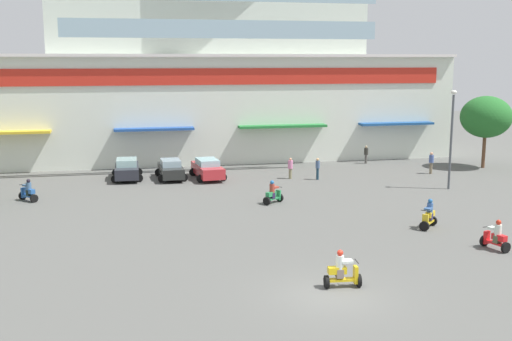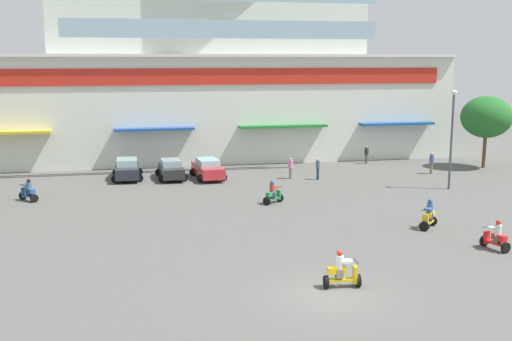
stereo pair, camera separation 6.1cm
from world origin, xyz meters
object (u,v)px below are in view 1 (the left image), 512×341
Objects in this scene: pedestrian_2 at (431,161)px; pedestrian_3 at (366,153)px; parked_car_1 at (171,169)px; scooter_rider_1 at (28,192)px; pedestrian_0 at (290,167)px; parked_car_0 at (127,169)px; scooter_rider_3 at (273,194)px; scooter_rider_2 at (496,237)px; scooter_rider_0 at (429,216)px; scooter_rider_4 at (342,272)px; streetlamp_near at (452,132)px; parked_car_2 at (208,169)px; pedestrian_1 at (318,167)px; plaza_tree_1 at (486,117)px.

pedestrian_3 is (-3.20, 5.64, -0.10)m from pedestrian_2.
scooter_rider_1 is (-9.45, -5.57, -0.15)m from parked_car_1.
pedestrian_2 is (29.75, 3.49, 0.38)m from scooter_rider_1.
parked_car_0 is at bearing 169.08° from pedestrian_0.
pedestrian_3 is (17.11, 3.56, 0.13)m from parked_car_1.
scooter_rider_1 is at bearing 165.68° from scooter_rider_3.
pedestrian_2 reaches higher than scooter_rider_2.
scooter_rider_0 is 10.52m from scooter_rider_4.
scooter_rider_2 is at bearing -110.26° from streetlamp_near.
parked_car_2 is at bearing -9.30° from parked_car_0.
pedestrian_1 is 8.80m from pedestrian_3.
streetlamp_near is at bearing -4.31° from scooter_rider_1.
streetlamp_near is (7.95, -5.13, 3.05)m from pedestrian_1.
scooter_rider_2 is (1.31, -4.15, -0.06)m from scooter_rider_0.
plaza_tree_1 is 29.35m from parked_car_0.
parked_car_1 is 20.92m from scooter_rider_0.
scooter_rider_0 reaches higher than scooter_rider_1.
pedestrian_2 is (11.43, -0.30, 0.08)m from pedestrian_0.
plaza_tree_1 is 3.83× the size of scooter_rider_4.
parked_car_0 is at bearing 173.61° from pedestrian_2.
pedestrian_0 is (12.12, -2.34, 0.12)m from parked_car_0.
pedestrian_1 is 0.96× the size of pedestrian_2.
scooter_rider_2 is at bearing -108.90° from pedestrian_2.
plaza_tree_1 is 21.35m from scooter_rider_0.
parked_car_0 is 20.57m from pedestrian_3.
parked_car_2 is 13.24m from scooter_rider_1.
streetlamp_near is (4.87, 13.19, 3.40)m from scooter_rider_2.
pedestrian_0 reaches higher than parked_car_0.
scooter_rider_1 is 0.92× the size of pedestrian_0.
parked_car_2 is 2.97× the size of scooter_rider_4.
scooter_rider_0 is (12.55, -16.74, -0.09)m from parked_car_1.
pedestrian_0 reaches higher than scooter_rider_3.
scooter_rider_4 reaches higher than parked_car_2.
parked_car_0 is 1.02× the size of parked_car_1.
pedestrian_0 reaches higher than scooter_rider_1.
plaza_tree_1 is 1.40× the size of parked_car_0.
streetlamp_near reaches higher than scooter_rider_1.
plaza_tree_1 reaches higher than scooter_rider_2.
parked_car_0 is 6.07m from parked_car_2.
parked_car_2 is 6.28m from pedestrian_0.
streetlamp_near reaches higher than plaza_tree_1.
streetlamp_near is (18.74, -7.70, 3.25)m from parked_car_1.
pedestrian_1 is 0.24× the size of streetlamp_near.
parked_car_2 is at bearing 108.16° from scooter_rider_3.
plaza_tree_1 is 35.89m from scooter_rider_1.
pedestrian_0 is 9.81m from pedestrian_3.
pedestrian_3 reaches higher than scooter_rider_3.
streetlamp_near is (28.19, -2.12, 3.40)m from scooter_rider_1.
scooter_rider_4 is 0.90× the size of pedestrian_2.
scooter_rider_4 is at bearing -131.42° from plaza_tree_1.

